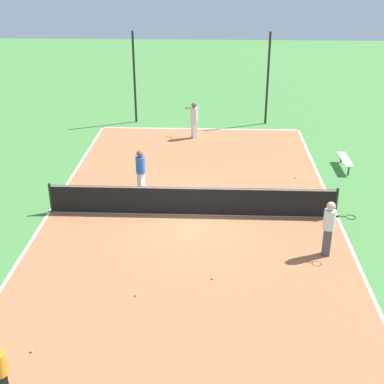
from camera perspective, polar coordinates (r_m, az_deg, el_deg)
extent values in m
plane|color=#47843D|center=(19.18, 0.00, -2.44)|extent=(80.00, 80.00, 0.00)
cube|color=#AD6B42|center=(19.17, 0.00, -2.42)|extent=(10.43, 19.99, 0.02)
cube|color=white|center=(20.04, -14.94, -2.03)|extent=(0.10, 19.99, 0.00)
cube|color=white|center=(19.67, 15.23, -2.59)|extent=(0.10, 19.99, 0.00)
cube|color=white|center=(28.38, 0.85, 6.76)|extent=(10.43, 0.10, 0.00)
cube|color=white|center=(19.17, 0.00, -2.39)|extent=(10.43, 0.10, 0.00)
cylinder|color=black|center=(19.77, -14.83, -0.59)|extent=(0.10, 0.10, 1.11)
cylinder|color=black|center=(19.40, 15.13, -1.13)|extent=(0.10, 0.10, 1.11)
cube|color=black|center=(18.93, 0.00, -0.96)|extent=(10.13, 0.03, 1.06)
cube|color=white|center=(18.72, 0.00, 0.42)|extent=(10.13, 0.04, 0.06)
cube|color=silver|center=(23.96, 16.04, 3.38)|extent=(0.36, 1.76, 0.04)
cylinder|color=#4C4C51|center=(23.38, 16.35, 2.21)|extent=(0.08, 0.08, 0.41)
cylinder|color=#4C4C51|center=(24.71, 15.62, 3.51)|extent=(0.08, 0.08, 0.41)
cube|color=white|center=(26.86, 0.22, 6.74)|extent=(0.30, 0.32, 0.91)
cylinder|color=silver|center=(26.63, 0.22, 8.31)|extent=(0.50, 0.50, 0.63)
sphere|color=brown|center=(26.51, 0.22, 9.25)|extent=(0.27, 0.27, 0.27)
cylinder|color=#262626|center=(26.85, -0.12, 8.80)|extent=(0.17, 0.25, 0.03)
torus|color=black|center=(27.09, -0.42, 8.94)|extent=(0.42, 0.42, 0.02)
cube|color=#4C4C51|center=(17.05, 14.18, -5.17)|extent=(0.29, 0.25, 0.90)
cylinder|color=white|center=(16.69, 14.45, -2.87)|extent=(0.42, 0.42, 0.63)
sphere|color=beige|center=(16.49, 14.61, -1.48)|extent=(0.27, 0.27, 0.27)
cylinder|color=#262626|center=(16.63, 15.61, -2.49)|extent=(0.28, 0.08, 0.03)
torus|color=black|center=(16.65, 16.56, -2.59)|extent=(0.36, 0.36, 0.02)
cube|color=white|center=(20.64, -5.44, 0.93)|extent=(0.30, 0.32, 0.90)
cylinder|color=blue|center=(20.35, -5.52, 2.90)|extent=(0.50, 0.50, 0.63)
sphere|color=brown|center=(20.19, -5.57, 4.08)|extent=(0.27, 0.27, 0.27)
sphere|color=#CCE033|center=(15.60, 2.21, -9.16)|extent=(0.07, 0.07, 0.07)
sphere|color=#CCE033|center=(15.00, -6.01, -10.86)|extent=(0.07, 0.07, 0.07)
sphere|color=#CCE033|center=(13.69, -16.73, -15.94)|extent=(0.07, 0.07, 0.07)
sphere|color=#CCE033|center=(22.58, 11.00, 1.57)|extent=(0.07, 0.07, 0.07)
cylinder|color=black|center=(29.18, -6.16, 12.02)|extent=(0.12, 0.12, 4.85)
cylinder|color=black|center=(29.01, 8.08, 11.84)|extent=(0.12, 0.12, 4.85)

